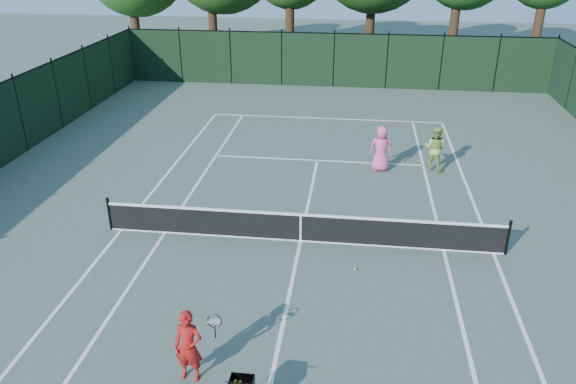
# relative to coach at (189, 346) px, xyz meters

# --- Properties ---
(ground) EXTENTS (90.00, 90.00, 0.00)m
(ground) POSITION_rel_coach_xyz_m (1.63, 5.78, -0.80)
(ground) COLOR #48584C
(ground) RESTS_ON ground
(sideline_doubles_left) EXTENTS (0.10, 23.77, 0.01)m
(sideline_doubles_left) POSITION_rel_coach_xyz_m (-3.86, 5.78, -0.80)
(sideline_doubles_left) COLOR white
(sideline_doubles_left) RESTS_ON ground
(sideline_doubles_right) EXTENTS (0.10, 23.77, 0.01)m
(sideline_doubles_right) POSITION_rel_coach_xyz_m (7.11, 5.78, -0.80)
(sideline_doubles_right) COLOR white
(sideline_doubles_right) RESTS_ON ground
(sideline_singles_left) EXTENTS (0.10, 23.77, 0.01)m
(sideline_singles_left) POSITION_rel_coach_xyz_m (-2.49, 5.78, -0.80)
(sideline_singles_left) COLOR white
(sideline_singles_left) RESTS_ON ground
(sideline_singles_right) EXTENTS (0.10, 23.77, 0.01)m
(sideline_singles_right) POSITION_rel_coach_xyz_m (5.74, 5.78, -0.80)
(sideline_singles_right) COLOR white
(sideline_singles_right) RESTS_ON ground
(baseline_far) EXTENTS (10.97, 0.10, 0.01)m
(baseline_far) POSITION_rel_coach_xyz_m (1.63, 17.66, -0.80)
(baseline_far) COLOR white
(baseline_far) RESTS_ON ground
(service_line_far) EXTENTS (8.23, 0.10, 0.01)m
(service_line_far) POSITION_rel_coach_xyz_m (1.63, 12.18, -0.80)
(service_line_far) COLOR white
(service_line_far) RESTS_ON ground
(center_service_line) EXTENTS (0.10, 12.80, 0.01)m
(center_service_line) POSITION_rel_coach_xyz_m (1.63, 5.78, -0.80)
(center_service_line) COLOR white
(center_service_line) RESTS_ON ground
(tennis_net) EXTENTS (11.69, 0.09, 1.06)m
(tennis_net) POSITION_rel_coach_xyz_m (1.63, 5.78, -0.32)
(tennis_net) COLOR black
(tennis_net) RESTS_ON ground
(fence_far) EXTENTS (24.00, 0.05, 3.00)m
(fence_far) POSITION_rel_coach_xyz_m (1.63, 23.78, 0.70)
(fence_far) COLOR black
(fence_far) RESTS_ON ground
(coach) EXTENTS (0.93, 0.58, 1.60)m
(coach) POSITION_rel_coach_xyz_m (0.00, 0.00, 0.00)
(coach) COLOR #A51412
(coach) RESTS_ON ground
(player_pink) EXTENTS (0.88, 0.59, 1.74)m
(player_pink) POSITION_rel_coach_xyz_m (4.05, 11.50, 0.07)
(player_pink) COLOR #EA5291
(player_pink) RESTS_ON ground
(player_green) EXTENTS (1.05, 0.97, 1.74)m
(player_green) POSITION_rel_coach_xyz_m (6.07, 11.79, 0.07)
(player_green) COLOR #91B65B
(player_green) RESTS_ON ground
(loose_ball_midcourt) EXTENTS (0.07, 0.07, 0.07)m
(loose_ball_midcourt) POSITION_rel_coach_xyz_m (3.25, 4.43, -0.77)
(loose_ball_midcourt) COLOR #D0F632
(loose_ball_midcourt) RESTS_ON ground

